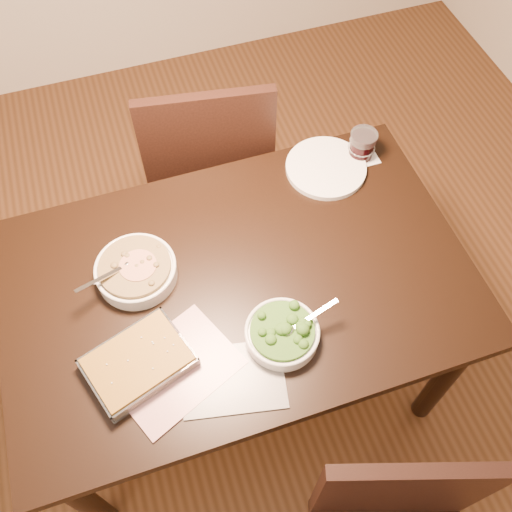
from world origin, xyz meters
TOP-DOWN VIEW (x-y plane):
  - ground at (0.00, 0.00)m, footprint 4.00×4.00m
  - table at (0.00, 0.00)m, footprint 1.40×0.90m
  - magazine_a at (-0.24, -0.22)m, footprint 0.39×0.35m
  - magazine_b at (-0.10, -0.29)m, footprint 0.31×0.25m
  - coaster at (0.55, 0.34)m, footprint 0.11×0.11m
  - stew_bowl at (-0.28, 0.11)m, footprint 0.26×0.24m
  - broccoli_bowl at (0.06, -0.22)m, footprint 0.24×0.21m
  - baking_dish at (-0.33, -0.18)m, footprint 0.32×0.27m
  - wine_tumbler at (0.55, 0.34)m, footprint 0.09×0.09m
  - dinner_plate at (0.41, 0.32)m, footprint 0.27×0.27m
  - chair_far at (0.08, 0.66)m, footprint 0.53×0.53m

SIDE VIEW (x-z plane):
  - ground at x=0.00m, z-range 0.00..0.00m
  - chair_far at x=0.08m, z-range 0.06..1.05m
  - table at x=0.00m, z-range 0.28..1.03m
  - coaster at x=0.55m, z-range 0.75..0.75m
  - magazine_b at x=-0.10m, z-range 0.75..0.75m
  - magazine_a at x=-0.24m, z-range 0.75..0.76m
  - dinner_plate at x=0.41m, z-range 0.75..0.77m
  - baking_dish at x=-0.33m, z-range 0.75..0.80m
  - broccoli_bowl at x=0.06m, z-range 0.74..0.82m
  - stew_bowl at x=-0.28m, z-range 0.74..0.83m
  - wine_tumbler at x=0.55m, z-range 0.76..0.86m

